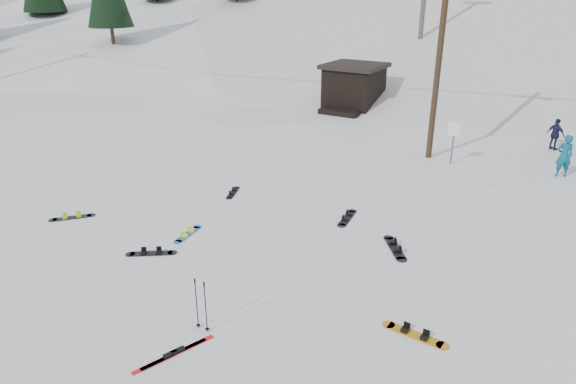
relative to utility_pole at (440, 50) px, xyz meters
The scene contains 19 objects.
ground 14.90m from the utility_pole, 98.13° to the right, with size 200.00×200.00×0.00m, color white.
ski_slope 44.31m from the utility_pole, 92.79° to the left, with size 60.00×75.00×45.00m, color silver.
ridge_left 53.35m from the utility_pole, 138.18° to the left, with size 34.00×85.00×38.00m, color white.
treeline_left 44.65m from the utility_pole, 144.16° to the left, with size 20.00×64.00×10.00m, color black, non-canonical shape.
treeline_crest 72.18m from the utility_pole, 91.59° to the left, with size 50.00×6.00×10.00m, color black, non-canonical shape.
utility_pole is the anchor object (origin of this frame).
trail_sign 3.60m from the utility_pole, 21.04° to the right, with size 0.50×0.09×1.85m.
lift_hut 10.40m from the utility_pole, 135.24° to the left, with size 3.40×4.10×2.75m.
hero_snowboard 13.06m from the utility_pole, 109.29° to the right, with size 0.43×1.37×0.10m.
hero_skis 16.58m from the utility_pole, 91.74° to the right, with size 0.71×1.81×0.10m.
ski_poles 15.46m from the utility_pole, 92.03° to the right, with size 0.36×0.09×1.30m.
board_scatter_a 14.42m from the utility_pole, 107.48° to the right, with size 1.25×0.99×0.10m.
board_scatter_b 10.52m from the utility_pole, 121.37° to the right, with size 0.63×1.21×0.09m.
board_scatter_c 15.75m from the utility_pole, 122.85° to the right, with size 1.05×1.20×0.10m.
board_scatter_d 10.29m from the utility_pole, 78.58° to the right, with size 1.13×1.39×0.12m.
board_scatter_e 13.92m from the utility_pole, 73.84° to the right, with size 1.56×0.37×0.11m.
board_scatter_f 9.11m from the utility_pole, 92.19° to the right, with size 0.47×1.52×0.11m.
skier_teal 6.56m from the utility_pole, ahead, with size 0.64×0.42×1.75m, color #0B576F.
skier_navy 7.39m from the utility_pole, 41.92° to the left, with size 0.87×0.36×1.49m, color #161C38.
Camera 1 is at (8.17, -8.08, 7.32)m, focal length 32.00 mm.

